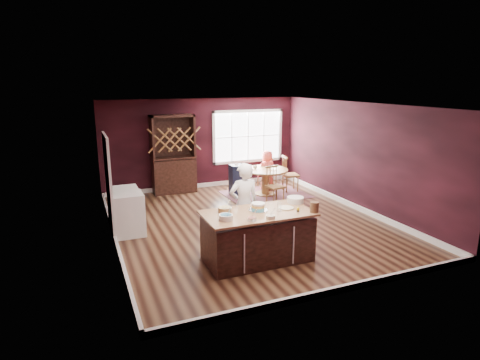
% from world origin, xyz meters
% --- Properties ---
extents(room_shell, '(7.00, 7.00, 7.00)m').
position_xyz_m(room_shell, '(0.00, 0.00, 1.35)').
color(room_shell, brown).
rests_on(room_shell, ground).
extents(window, '(2.36, 0.10, 1.66)m').
position_xyz_m(window, '(1.50, 3.47, 1.50)').
color(window, white).
rests_on(window, room_shell).
extents(doorway, '(0.08, 1.26, 2.13)m').
position_xyz_m(doorway, '(-2.97, 0.60, 1.02)').
color(doorway, white).
rests_on(doorway, room_shell).
extents(kitchen_island, '(1.97, 1.03, 0.92)m').
position_xyz_m(kitchen_island, '(-0.63, -1.90, 0.44)').
color(kitchen_island, black).
rests_on(kitchen_island, ground).
extents(dining_table, '(1.29, 1.29, 0.75)m').
position_xyz_m(dining_table, '(1.40, 1.97, 0.53)').
color(dining_table, brown).
rests_on(dining_table, ground).
extents(baker, '(0.61, 0.40, 1.67)m').
position_xyz_m(baker, '(-0.59, -1.14, 0.84)').
color(baker, white).
rests_on(baker, ground).
extents(layer_cake, '(0.34, 0.34, 0.14)m').
position_xyz_m(layer_cake, '(-0.59, -1.81, 0.99)').
color(layer_cake, white).
rests_on(layer_cake, kitchen_island).
extents(bowl_blue, '(0.24, 0.24, 0.09)m').
position_xyz_m(bowl_blue, '(-1.30, -2.06, 0.97)').
color(bowl_blue, beige).
rests_on(bowl_blue, kitchen_island).
extents(bowl_yellow, '(0.24, 0.24, 0.09)m').
position_xyz_m(bowl_yellow, '(-1.17, -1.65, 0.97)').
color(bowl_yellow, olive).
rests_on(bowl_yellow, kitchen_island).
extents(bowl_pink, '(0.17, 0.17, 0.06)m').
position_xyz_m(bowl_pink, '(-0.92, -2.27, 0.95)').
color(bowl_pink, silver).
rests_on(bowl_pink, kitchen_island).
extents(bowl_olive, '(0.16, 0.16, 0.06)m').
position_xyz_m(bowl_olive, '(-0.57, -2.29, 0.95)').
color(bowl_olive, beige).
rests_on(bowl_olive, kitchen_island).
extents(drinking_glass, '(0.08, 0.08, 0.16)m').
position_xyz_m(drinking_glass, '(-0.26, -2.00, 1.00)').
color(drinking_glass, white).
rests_on(drinking_glass, kitchen_island).
extents(dinner_plate, '(0.28, 0.28, 0.02)m').
position_xyz_m(dinner_plate, '(-0.06, -1.89, 0.93)').
color(dinner_plate, beige).
rests_on(dinner_plate, kitchen_island).
extents(white_tub, '(0.32, 0.32, 0.11)m').
position_xyz_m(white_tub, '(0.28, -1.64, 0.97)').
color(white_tub, white).
rests_on(white_tub, kitchen_island).
extents(stoneware_crock, '(0.16, 0.16, 0.19)m').
position_xyz_m(stoneware_crock, '(0.30, -2.28, 1.02)').
color(stoneware_crock, brown).
rests_on(stoneware_crock, kitchen_island).
extents(toy_figurine, '(0.05, 0.05, 0.08)m').
position_xyz_m(toy_figurine, '(0.05, -2.15, 0.96)').
color(toy_figurine, yellow).
rests_on(toy_figurine, kitchen_island).
extents(rug, '(2.33, 1.84, 0.01)m').
position_xyz_m(rug, '(1.40, 1.97, 0.01)').
color(rug, brown).
rests_on(rug, ground).
extents(chair_east, '(0.50, 0.52, 1.08)m').
position_xyz_m(chair_east, '(2.26, 2.04, 0.54)').
color(chair_east, olive).
rests_on(chair_east, ground).
extents(chair_south, '(0.48, 0.46, 1.01)m').
position_xyz_m(chair_south, '(1.28, 1.11, 0.51)').
color(chair_south, '#925A27').
rests_on(chair_south, ground).
extents(chair_north, '(0.47, 0.45, 0.91)m').
position_xyz_m(chair_north, '(1.79, 2.82, 0.45)').
color(chair_north, brown).
rests_on(chair_north, ground).
extents(seated_woman, '(0.62, 0.44, 1.20)m').
position_xyz_m(seated_woman, '(1.68, 2.43, 0.60)').
color(seated_woman, '#EC5049').
rests_on(seated_woman, ground).
extents(high_chair, '(0.39, 0.39, 0.93)m').
position_xyz_m(high_chair, '(0.61, 2.20, 0.47)').
color(high_chair, '#171D34').
rests_on(high_chair, ground).
extents(toddler, '(0.18, 0.14, 0.26)m').
position_xyz_m(toddler, '(0.65, 2.32, 0.81)').
color(toddler, '#8CA5BF').
rests_on(toddler, high_chair).
extents(table_plate, '(0.19, 0.19, 0.01)m').
position_xyz_m(table_plate, '(1.62, 1.86, 0.76)').
color(table_plate, beige).
rests_on(table_plate, dining_table).
extents(table_cup, '(0.15, 0.15, 0.10)m').
position_xyz_m(table_cup, '(1.16, 2.15, 0.80)').
color(table_cup, white).
rests_on(table_cup, dining_table).
extents(hutch, '(1.24, 0.52, 2.27)m').
position_xyz_m(hutch, '(-0.96, 3.22, 1.14)').
color(hutch, black).
rests_on(hutch, ground).
extents(washer, '(0.63, 0.61, 0.91)m').
position_xyz_m(washer, '(-2.64, 0.28, 0.46)').
color(washer, white).
rests_on(washer, ground).
extents(dryer, '(0.60, 0.58, 0.88)m').
position_xyz_m(dryer, '(-2.64, 0.92, 0.44)').
color(dryer, white).
rests_on(dryer, ground).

